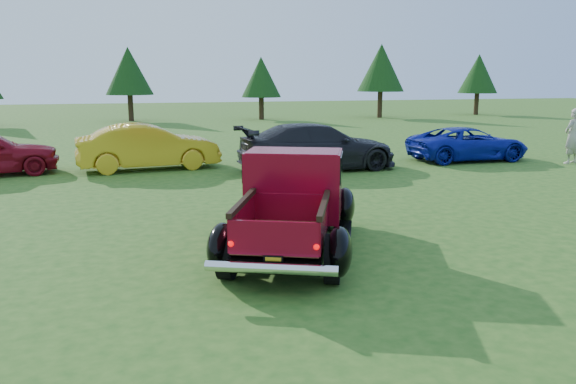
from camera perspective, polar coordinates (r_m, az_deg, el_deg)
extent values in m
plane|color=#265418|center=(10.41, 3.30, -4.91)|extent=(120.00, 120.00, 0.00)
cylinder|color=#332114|center=(40.47, -15.69, 8.22)|extent=(0.36, 0.36, 1.80)
cone|color=black|center=(40.42, -15.88, 11.76)|extent=(3.20, 3.20, 3.20)
cylinder|color=#332114|center=(40.56, -2.72, 8.49)|extent=(0.36, 0.36, 1.58)
cone|color=black|center=(40.50, -2.75, 11.59)|extent=(2.82, 2.82, 2.82)
cylinder|color=#332114|center=(43.06, 9.31, 8.76)|extent=(0.36, 0.36, 1.94)
cone|color=black|center=(43.02, 9.43, 12.36)|extent=(3.46, 3.46, 3.46)
cylinder|color=#332114|center=(48.41, 18.59, 8.48)|extent=(0.36, 0.36, 1.73)
cone|color=black|center=(48.37, 18.77, 11.32)|extent=(3.07, 3.07, 3.07)
cylinder|color=black|center=(8.42, -6.16, -6.35)|extent=(0.49, 0.76, 0.73)
cylinder|color=black|center=(8.21, 4.55, -6.79)|extent=(0.49, 0.76, 0.73)
cylinder|color=black|center=(11.19, -2.69, -1.79)|extent=(0.49, 0.76, 0.73)
cylinder|color=black|center=(11.03, 5.32, -2.02)|extent=(0.49, 0.76, 0.73)
cube|color=black|center=(9.70, 0.40, -3.58)|extent=(2.88, 4.46, 0.18)
cube|color=maroon|center=(11.08, 1.35, 0.32)|extent=(1.98, 1.88, 0.57)
cube|color=silver|center=(11.77, 1.71, 0.94)|extent=(1.37, 0.63, 0.46)
cube|color=maroon|center=(9.86, 0.63, 0.76)|extent=(1.92, 1.61, 1.19)
cube|color=black|center=(9.81, 0.63, 2.61)|extent=(1.91, 1.54, 0.46)
cube|color=maroon|center=(9.77, 0.64, 4.04)|extent=(1.81, 1.50, 0.07)
cube|color=brown|center=(8.57, -0.53, -4.56)|extent=(1.86, 2.17, 0.05)
cube|color=maroon|center=(8.61, -4.62, -2.87)|extent=(0.77, 1.70, 0.48)
cube|color=maroon|center=(8.44, 3.64, -3.14)|extent=(0.77, 1.70, 0.48)
cube|color=maroon|center=(9.39, 0.23, -1.62)|extent=(1.15, 0.53, 0.48)
cube|color=maroon|center=(7.63, -1.48, -4.73)|extent=(1.16, 0.54, 0.48)
cube|color=black|center=(8.54, -4.65, -1.03)|extent=(0.80, 1.72, 0.08)
cube|color=black|center=(8.38, 3.66, -1.26)|extent=(0.80, 1.72, 0.08)
ellipsoid|color=black|center=(8.41, -6.79, -5.60)|extent=(0.77, 1.06, 0.81)
ellipsoid|color=black|center=(8.17, 5.21, -6.08)|extent=(0.77, 1.06, 0.81)
ellipsoid|color=black|center=(11.18, -3.16, -1.22)|extent=(0.77, 1.06, 0.81)
ellipsoid|color=black|center=(11.00, 5.80, -1.48)|extent=(0.77, 1.06, 0.81)
cube|color=black|center=(9.83, -4.70, -4.09)|extent=(1.03, 1.88, 0.06)
cube|color=black|center=(9.63, 5.53, -4.44)|extent=(1.03, 1.88, 0.06)
cylinder|color=silver|center=(7.52, -1.73, -7.76)|extent=(1.70, 0.84, 0.15)
cube|color=black|center=(7.69, -1.51, -6.97)|extent=(0.26, 0.12, 0.14)
cube|color=gold|center=(7.68, -1.52, -6.99)|extent=(0.21, 0.10, 0.09)
sphere|color=#CC0505|center=(7.74, -5.82, -5.26)|extent=(0.08, 0.08, 0.08)
sphere|color=#CC0505|center=(7.57, 2.91, -5.61)|extent=(0.08, 0.08, 0.08)
imported|color=gold|center=(18.84, -14.00, 4.49)|extent=(4.63, 2.01, 1.48)
imported|color=black|center=(18.21, 3.05, 4.61)|extent=(5.31, 2.44, 1.50)
imported|color=#0E1A9B|center=(21.34, 17.83, 4.68)|extent=(4.32, 2.00, 1.20)
imported|color=#A59D8F|center=(21.85, 26.93, 5.08)|extent=(0.80, 0.63, 1.92)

